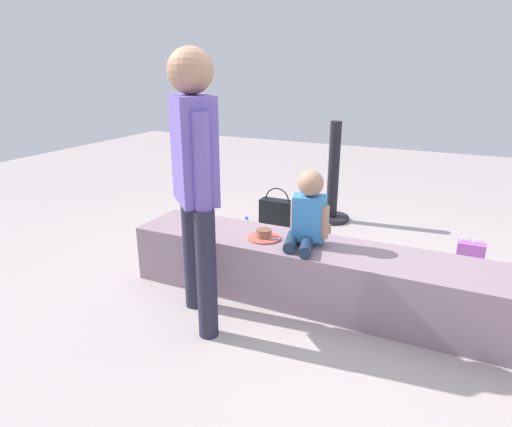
# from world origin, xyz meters

# --- Properties ---
(ground_plane) EXTENTS (12.00, 12.00, 0.00)m
(ground_plane) POSITION_xyz_m (0.00, 0.00, 0.00)
(ground_plane) COLOR #AA9E9D
(concrete_ledge) EXTENTS (2.59, 0.47, 0.39)m
(concrete_ledge) POSITION_xyz_m (0.00, 0.00, 0.20)
(concrete_ledge) COLOR gray
(concrete_ledge) RESTS_ON ground_plane
(child_seated) EXTENTS (0.29, 0.34, 0.48)m
(child_seated) POSITION_xyz_m (-0.10, -0.01, 0.61)
(child_seated) COLOR #1C2E47
(child_seated) RESTS_ON concrete_ledge
(adult_standing) EXTENTS (0.37, 0.36, 1.58)m
(adult_standing) POSITION_xyz_m (-0.59, -0.51, 0.95)
(adult_standing) COLOR #252537
(adult_standing) RESTS_ON ground_plane
(cake_plate) EXTENTS (0.22, 0.22, 0.07)m
(cake_plate) POSITION_xyz_m (-0.39, -0.03, 0.42)
(cake_plate) COLOR #E0594C
(cake_plate) RESTS_ON concrete_ledge
(gift_bag) EXTENTS (0.19, 0.09, 0.28)m
(gift_bag) POSITION_xyz_m (0.88, 0.90, 0.12)
(gift_bag) COLOR #B259BF
(gift_bag) RESTS_ON ground_plane
(railing_post) EXTENTS (0.36, 0.36, 0.99)m
(railing_post) POSITION_xyz_m (-0.39, 1.62, 0.36)
(railing_post) COLOR black
(railing_post) RESTS_ON ground_plane
(water_bottle_near_gift) EXTENTS (0.07, 0.07, 0.20)m
(water_bottle_near_gift) POSITION_xyz_m (-0.94, 0.81, 0.09)
(water_bottle_near_gift) COLOR silver
(water_bottle_near_gift) RESTS_ON ground_plane
(party_cup_red) EXTENTS (0.07, 0.07, 0.11)m
(party_cup_red) POSITION_xyz_m (-0.22, 0.51, 0.05)
(party_cup_red) COLOR red
(party_cup_red) RESTS_ON ground_plane
(cake_box_white) EXTENTS (0.38, 0.39, 0.12)m
(cake_box_white) POSITION_xyz_m (0.26, 0.56, 0.06)
(cake_box_white) COLOR white
(cake_box_white) RESTS_ON ground_plane
(handbag_black_leather) EXTENTS (0.33, 0.13, 0.38)m
(handbag_black_leather) POSITION_xyz_m (-0.82, 1.23, 0.14)
(handbag_black_leather) COLOR black
(handbag_black_leather) RESTS_ON ground_plane
(handbag_brown_canvas) EXTENTS (0.33, 0.10, 0.32)m
(handbag_brown_canvas) POSITION_xyz_m (-0.37, 0.92, 0.11)
(handbag_brown_canvas) COLOR brown
(handbag_brown_canvas) RESTS_ON ground_plane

